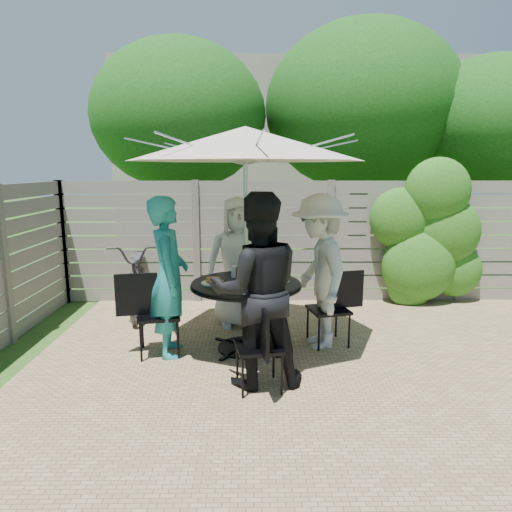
{
  "coord_description": "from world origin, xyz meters",
  "views": [
    {
      "loc": [
        -1.18,
        -3.77,
        2.01
      ],
      "look_at": [
        -1.12,
        1.29,
        1.04
      ],
      "focal_mm": 32.0,
      "sensor_mm": 36.0,
      "label": 1
    }
  ],
  "objects_px": {
    "syrup_jug": "(240,274)",
    "person_left": "(169,277)",
    "chair_right": "(329,324)",
    "glass_front": "(259,282)",
    "plate_back": "(242,273)",
    "patio_table": "(246,303)",
    "person_front": "(257,291)",
    "plate_front": "(250,289)",
    "person_back": "(238,262)",
    "plate_extra": "(267,286)",
    "bicycle": "(139,275)",
    "umbrella": "(245,144)",
    "coffee_cup": "(252,272)",
    "glass_right": "(268,273)",
    "chair_back": "(237,304)",
    "chair_left": "(158,331)",
    "person_right": "(319,272)",
    "plate_left": "(213,281)",
    "plate_right": "(278,279)",
    "chair_front": "(259,364)",
    "glass_back": "(234,271)"
  },
  "relations": [
    {
      "from": "syrup_jug",
      "to": "person_left",
      "type": "bearing_deg",
      "value": -168.6
    },
    {
      "from": "chair_right",
      "to": "glass_front",
      "type": "relative_size",
      "value": 6.21
    },
    {
      "from": "plate_back",
      "to": "patio_table",
      "type": "bearing_deg",
      "value": -82.31
    },
    {
      "from": "glass_front",
      "to": "person_front",
      "type": "bearing_deg",
      "value": -92.73
    },
    {
      "from": "plate_front",
      "to": "person_back",
      "type": "bearing_deg",
      "value": 97.69
    },
    {
      "from": "plate_back",
      "to": "plate_front",
      "type": "relative_size",
      "value": 1.0
    },
    {
      "from": "plate_extra",
      "to": "bicycle",
      "type": "distance_m",
      "value": 2.53
    },
    {
      "from": "person_left",
      "to": "syrup_jug",
      "type": "xyz_separation_m",
      "value": [
        0.76,
        0.15,
        -0.0
      ]
    },
    {
      "from": "person_back",
      "to": "plate_front",
      "type": "distance_m",
      "value": 1.19
    },
    {
      "from": "person_back",
      "to": "plate_extra",
      "type": "distance_m",
      "value": 1.14
    },
    {
      "from": "umbrella",
      "to": "person_front",
      "type": "bearing_deg",
      "value": -82.31
    },
    {
      "from": "plate_back",
      "to": "coffee_cup",
      "type": "distance_m",
      "value": 0.18
    },
    {
      "from": "glass_right",
      "to": "person_back",
      "type": "bearing_deg",
      "value": 117.39
    },
    {
      "from": "chair_back",
      "to": "plate_back",
      "type": "bearing_deg",
      "value": -3.17
    },
    {
      "from": "person_back",
      "to": "coffee_cup",
      "type": "bearing_deg",
      "value": -80.69
    },
    {
      "from": "chair_left",
      "to": "glass_right",
      "type": "height_order",
      "value": "same"
    },
    {
      "from": "patio_table",
      "to": "person_right",
      "type": "height_order",
      "value": "person_right"
    },
    {
      "from": "person_left",
      "to": "glass_right",
      "type": "relative_size",
      "value": 12.42
    },
    {
      "from": "person_back",
      "to": "person_right",
      "type": "distance_m",
      "value": 1.17
    },
    {
      "from": "umbrella",
      "to": "chair_right",
      "type": "bearing_deg",
      "value": 7.77
    },
    {
      "from": "plate_left",
      "to": "syrup_jug",
      "type": "distance_m",
      "value": 0.31
    },
    {
      "from": "person_front",
      "to": "person_back",
      "type": "bearing_deg",
      "value": -90.0
    },
    {
      "from": "chair_right",
      "to": "coffee_cup",
      "type": "xyz_separation_m",
      "value": [
        -0.89,
        0.1,
        0.58
      ]
    },
    {
      "from": "person_front",
      "to": "plate_right",
      "type": "xyz_separation_m",
      "value": [
        0.25,
        0.87,
        -0.1
      ]
    },
    {
      "from": "chair_left",
      "to": "person_right",
      "type": "relative_size",
      "value": 0.53
    },
    {
      "from": "person_right",
      "to": "plate_left",
      "type": "height_order",
      "value": "person_right"
    },
    {
      "from": "chair_front",
      "to": "plate_front",
      "type": "xyz_separation_m",
      "value": [
        -0.08,
        0.6,
        0.55
      ]
    },
    {
      "from": "person_front",
      "to": "chair_right",
      "type": "height_order",
      "value": "person_front"
    },
    {
      "from": "patio_table",
      "to": "glass_back",
      "type": "xyz_separation_m",
      "value": [
        -0.14,
        0.24,
        0.31
      ]
    },
    {
      "from": "person_left",
      "to": "plate_right",
      "type": "relative_size",
      "value": 6.69
    },
    {
      "from": "umbrella",
      "to": "chair_right",
      "type": "height_order",
      "value": "umbrella"
    },
    {
      "from": "plate_extra",
      "to": "bicycle",
      "type": "xyz_separation_m",
      "value": [
        -1.77,
        1.78,
        -0.3
      ]
    },
    {
      "from": "person_right",
      "to": "plate_left",
      "type": "relative_size",
      "value": 6.72
    },
    {
      "from": "patio_table",
      "to": "chair_right",
      "type": "bearing_deg",
      "value": 7.77
    },
    {
      "from": "syrup_jug",
      "to": "coffee_cup",
      "type": "relative_size",
      "value": 1.33
    },
    {
      "from": "glass_back",
      "to": "bicycle",
      "type": "distance_m",
      "value": 1.93
    },
    {
      "from": "umbrella",
      "to": "plate_right",
      "type": "bearing_deg",
      "value": 7.69
    },
    {
      "from": "coffee_cup",
      "to": "plate_back",
      "type": "bearing_deg",
      "value": 133.23
    },
    {
      "from": "person_back",
      "to": "bicycle",
      "type": "bearing_deg",
      "value": 146.8
    },
    {
      "from": "person_right",
      "to": "person_front",
      "type": "bearing_deg",
      "value": -45.0
    },
    {
      "from": "chair_left",
      "to": "coffee_cup",
      "type": "distance_m",
      "value": 1.23
    },
    {
      "from": "patio_table",
      "to": "glass_right",
      "type": "xyz_separation_m",
      "value": [
        0.24,
        0.14,
        0.31
      ]
    },
    {
      "from": "umbrella",
      "to": "bicycle",
      "type": "relative_size",
      "value": 1.45
    },
    {
      "from": "chair_back",
      "to": "chair_front",
      "type": "relative_size",
      "value": 0.98
    },
    {
      "from": "patio_table",
      "to": "glass_front",
      "type": "bearing_deg",
      "value": -60.31
    },
    {
      "from": "patio_table",
      "to": "chair_left",
      "type": "bearing_deg",
      "value": -172.26
    },
    {
      "from": "person_right",
      "to": "plate_front",
      "type": "bearing_deg",
      "value": -66.55
    },
    {
      "from": "syrup_jug",
      "to": "glass_back",
      "type": "bearing_deg",
      "value": 109.78
    },
    {
      "from": "plate_front",
      "to": "coffee_cup",
      "type": "bearing_deg",
      "value": 87.9
    },
    {
      "from": "plate_left",
      "to": "plate_extra",
      "type": "height_order",
      "value": "same"
    }
  ]
}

